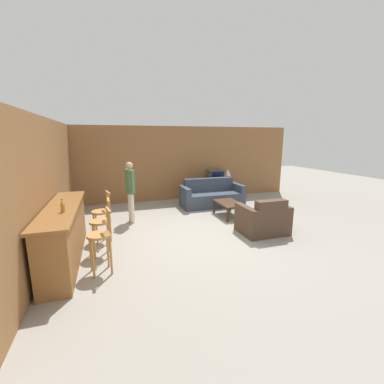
{
  "coord_description": "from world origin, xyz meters",
  "views": [
    {
      "loc": [
        -2.07,
        -5.18,
        2.2
      ],
      "look_at": [
        -0.09,
        0.88,
        0.85
      ],
      "focal_mm": 24.0,
      "sensor_mm": 36.0,
      "label": 1
    }
  ],
  "objects_px": {
    "bar_chair_near": "(101,240)",
    "bottle": "(63,206)",
    "armchair_near": "(263,220)",
    "table_lamp": "(228,173)",
    "person_by_window": "(130,188)",
    "tv": "(216,177)",
    "bar_chair_far": "(102,215)",
    "couch_far": "(212,196)",
    "tv_unit": "(215,191)",
    "bar_chair_mid": "(101,226)",
    "coffee_table": "(229,204)"
  },
  "relations": [
    {
      "from": "bar_chair_far",
      "to": "bottle",
      "type": "xyz_separation_m",
      "value": [
        -0.55,
        -1.15,
        0.54
      ]
    },
    {
      "from": "bar_chair_mid",
      "to": "coffee_table",
      "type": "bearing_deg",
      "value": 23.8
    },
    {
      "from": "bottle",
      "to": "person_by_window",
      "type": "relative_size",
      "value": 0.14
    },
    {
      "from": "bar_chair_far",
      "to": "tv",
      "type": "bearing_deg",
      "value": 37.42
    },
    {
      "from": "bar_chair_near",
      "to": "bar_chair_far",
      "type": "bearing_deg",
      "value": 90.01
    },
    {
      "from": "armchair_near",
      "to": "table_lamp",
      "type": "xyz_separation_m",
      "value": [
        0.84,
        3.67,
        0.61
      ]
    },
    {
      "from": "couch_far",
      "to": "bottle",
      "type": "height_order",
      "value": "bottle"
    },
    {
      "from": "bar_chair_near",
      "to": "person_by_window",
      "type": "bearing_deg",
      "value": 74.47
    },
    {
      "from": "tv",
      "to": "bottle",
      "type": "bearing_deg",
      "value": -137.13
    },
    {
      "from": "bar_chair_far",
      "to": "table_lamp",
      "type": "relative_size",
      "value": 1.96
    },
    {
      "from": "couch_far",
      "to": "tv",
      "type": "distance_m",
      "value": 1.2
    },
    {
      "from": "bottle",
      "to": "tv",
      "type": "bearing_deg",
      "value": 42.87
    },
    {
      "from": "bar_chair_mid",
      "to": "table_lamp",
      "type": "distance_m",
      "value": 5.75
    },
    {
      "from": "coffee_table",
      "to": "tv_unit",
      "type": "xyz_separation_m",
      "value": [
        0.51,
        2.19,
        -0.08
      ]
    },
    {
      "from": "couch_far",
      "to": "bottle",
      "type": "bearing_deg",
      "value": -140.85
    },
    {
      "from": "person_by_window",
      "to": "tv_unit",
      "type": "bearing_deg",
      "value": 30.32
    },
    {
      "from": "tv_unit",
      "to": "bottle",
      "type": "distance_m",
      "value": 6.15
    },
    {
      "from": "couch_far",
      "to": "tv",
      "type": "xyz_separation_m",
      "value": [
        0.55,
        0.95,
        0.47
      ]
    },
    {
      "from": "bar_chair_near",
      "to": "tv",
      "type": "height_order",
      "value": "bar_chair_near"
    },
    {
      "from": "bar_chair_mid",
      "to": "bottle",
      "type": "height_order",
      "value": "bottle"
    },
    {
      "from": "bar_chair_far",
      "to": "bottle",
      "type": "height_order",
      "value": "bottle"
    },
    {
      "from": "tv",
      "to": "person_by_window",
      "type": "xyz_separation_m",
      "value": [
        -3.21,
        -1.87,
        0.12
      ]
    },
    {
      "from": "bar_chair_near",
      "to": "table_lamp",
      "type": "bearing_deg",
      "value": 45.08
    },
    {
      "from": "bar_chair_far",
      "to": "coffee_table",
      "type": "height_order",
      "value": "bar_chair_far"
    },
    {
      "from": "bar_chair_far",
      "to": "tv_unit",
      "type": "distance_m",
      "value": 4.94
    },
    {
      "from": "bottle",
      "to": "person_by_window",
      "type": "xyz_separation_m",
      "value": [
        1.25,
        2.27,
        -0.2
      ]
    },
    {
      "from": "coffee_table",
      "to": "bottle",
      "type": "distance_m",
      "value": 4.47
    },
    {
      "from": "bar_chair_near",
      "to": "bottle",
      "type": "relative_size",
      "value": 4.95
    },
    {
      "from": "couch_far",
      "to": "table_lamp",
      "type": "xyz_separation_m",
      "value": [
        1.03,
        0.96,
        0.61
      ]
    },
    {
      "from": "bar_chair_near",
      "to": "bottle",
      "type": "bearing_deg",
      "value": 154.36
    },
    {
      "from": "bar_chair_near",
      "to": "couch_far",
      "type": "relative_size",
      "value": 0.53
    },
    {
      "from": "tv_unit",
      "to": "bar_chair_near",
      "type": "bearing_deg",
      "value": -131.6
    },
    {
      "from": "tv",
      "to": "bar_chair_mid",
      "type": "bearing_deg",
      "value": -136.67
    },
    {
      "from": "bar_chair_mid",
      "to": "couch_far",
      "type": "xyz_separation_m",
      "value": [
        3.37,
        2.74,
        -0.26
      ]
    },
    {
      "from": "bottle",
      "to": "person_by_window",
      "type": "bearing_deg",
      "value": 61.1
    },
    {
      "from": "armchair_near",
      "to": "bar_chair_far",
      "type": "bearing_deg",
      "value": 169.25
    },
    {
      "from": "bar_chair_far",
      "to": "person_by_window",
      "type": "relative_size",
      "value": 0.67
    },
    {
      "from": "bar_chair_near",
      "to": "tv",
      "type": "bearing_deg",
      "value": 48.38
    },
    {
      "from": "couch_far",
      "to": "bottle",
      "type": "relative_size",
      "value": 9.27
    },
    {
      "from": "bar_chair_near",
      "to": "tv",
      "type": "distance_m",
      "value": 5.9
    },
    {
      "from": "bar_chair_mid",
      "to": "coffee_table",
      "type": "relative_size",
      "value": 1.05
    },
    {
      "from": "table_lamp",
      "to": "person_by_window",
      "type": "bearing_deg",
      "value": -153.05
    },
    {
      "from": "couch_far",
      "to": "bar_chair_far",
      "type": "bearing_deg",
      "value": -148.79
    },
    {
      "from": "bar_chair_near",
      "to": "coffee_table",
      "type": "height_order",
      "value": "bar_chair_near"
    },
    {
      "from": "tv",
      "to": "armchair_near",
      "type": "bearing_deg",
      "value": -95.5
    },
    {
      "from": "armchair_near",
      "to": "tv",
      "type": "height_order",
      "value": "tv"
    },
    {
      "from": "couch_far",
      "to": "armchair_near",
      "type": "relative_size",
      "value": 1.93
    },
    {
      "from": "bar_chair_far",
      "to": "person_by_window",
      "type": "distance_m",
      "value": 1.36
    },
    {
      "from": "tv",
      "to": "person_by_window",
      "type": "distance_m",
      "value": 3.72
    },
    {
      "from": "tv_unit",
      "to": "table_lamp",
      "type": "relative_size",
      "value": 2.28
    }
  ]
}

